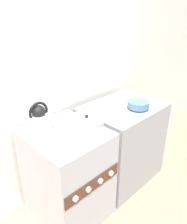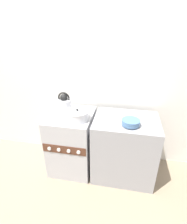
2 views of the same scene
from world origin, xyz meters
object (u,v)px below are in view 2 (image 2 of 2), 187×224
cooking_pot (78,115)px  enamel_bowl (131,122)px  kettle (64,103)px  stove (72,141)px

cooking_pot → enamel_bowl: 0.62m
kettle → cooking_pot: bearing=-45.1°
cooking_pot → enamel_bowl: (0.62, -0.04, -0.01)m
kettle → enamel_bowl: kettle is taller
stove → cooking_pot: bearing=-41.6°
enamel_bowl → stove: bearing=168.9°
stove → enamel_bowl: (0.75, -0.15, 0.46)m
stove → kettle: 0.54m
stove → enamel_bowl: 0.89m
cooking_pot → enamel_bowl: cooking_pot is taller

